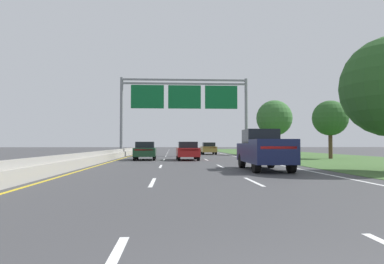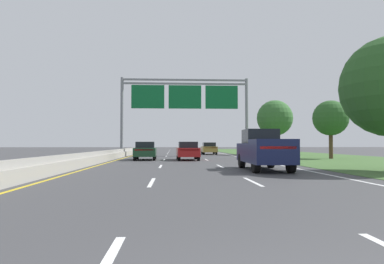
# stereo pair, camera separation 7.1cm
# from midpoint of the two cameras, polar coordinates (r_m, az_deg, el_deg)

# --- Properties ---
(ground_plane) EXTENTS (220.00, 220.00, 0.00)m
(ground_plane) POSITION_cam_midpoint_polar(r_m,az_deg,el_deg) (37.37, -1.37, -4.07)
(ground_plane) COLOR #3D3D3F
(lane_striping) EXTENTS (11.96, 106.00, 0.01)m
(lane_striping) POSITION_cam_midpoint_polar(r_m,az_deg,el_deg) (36.92, -1.35, -4.09)
(lane_striping) COLOR white
(lane_striping) RESTS_ON ground
(grass_verge_right) EXTENTS (14.00, 110.00, 0.02)m
(grass_verge_right) POSITION_cam_midpoint_polar(r_m,az_deg,el_deg) (40.28, 18.93, -3.80)
(grass_verge_right) COLOR #3D602D
(grass_verge_right) RESTS_ON ground
(median_barrier_concrete) EXTENTS (0.60, 110.00, 0.85)m
(median_barrier_concrete) POSITION_cam_midpoint_polar(r_m,az_deg,el_deg) (37.75, -11.46, -3.47)
(median_barrier_concrete) COLOR #99968E
(median_barrier_concrete) RESTS_ON ground
(overhead_sign_gantry) EXTENTS (15.06, 0.42, 9.17)m
(overhead_sign_gantry) POSITION_cam_midpoint_polar(r_m,az_deg,el_deg) (41.49, -1.11, 5.16)
(overhead_sign_gantry) COLOR gray
(overhead_sign_gantry) RESTS_ON ground
(pickup_truck_navy) EXTENTS (2.06, 5.42, 2.20)m
(pickup_truck_navy) POSITION_cam_midpoint_polar(r_m,az_deg,el_deg) (19.15, 11.63, -2.85)
(pickup_truck_navy) COLOR #161E47
(pickup_truck_navy) RESTS_ON ground
(car_red_centre_lane_sedan) EXTENTS (1.90, 4.43, 1.57)m
(car_red_centre_lane_sedan) POSITION_cam_midpoint_polar(r_m,az_deg,el_deg) (30.33, -0.63, -3.02)
(car_red_centre_lane_sedan) COLOR maroon
(car_red_centre_lane_sedan) RESTS_ON ground
(car_gold_right_lane_sedan) EXTENTS (1.87, 4.42, 1.57)m
(car_gold_right_lane_sedan) POSITION_cam_midpoint_polar(r_m,az_deg,el_deg) (46.29, 2.82, -2.64)
(car_gold_right_lane_sedan) COLOR #A38438
(car_gold_right_lane_sedan) RESTS_ON ground
(car_darkgreen_left_lane_sedan) EXTENTS (1.93, 4.45, 1.57)m
(car_darkgreen_left_lane_sedan) POSITION_cam_midpoint_polar(r_m,az_deg,el_deg) (30.92, -7.49, -2.98)
(car_darkgreen_left_lane_sedan) COLOR #193D23
(car_darkgreen_left_lane_sedan) RESTS_ON ground
(roadside_tree_mid) EXTENTS (3.28, 3.28, 5.45)m
(roadside_tree_mid) POSITION_cam_midpoint_polar(r_m,az_deg,el_deg) (35.24, 21.60, 2.09)
(roadside_tree_mid) COLOR #4C3823
(roadside_tree_mid) RESTS_ON ground
(roadside_tree_far) EXTENTS (4.61, 4.61, 7.04)m
(roadside_tree_far) POSITION_cam_midpoint_polar(r_m,az_deg,el_deg) (46.72, 13.32, 2.21)
(roadside_tree_far) COLOR #4C3823
(roadside_tree_far) RESTS_ON ground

